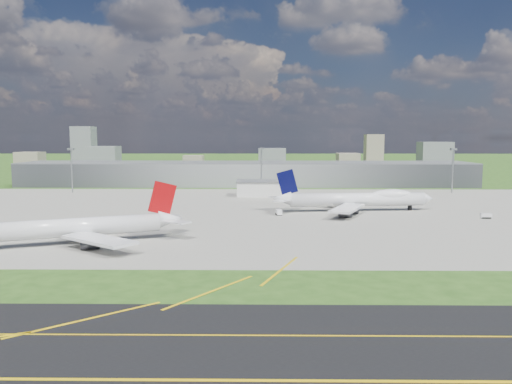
{
  "coord_description": "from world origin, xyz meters",
  "views": [
    {
      "loc": [
        10.47,
        -172.13,
        31.62
      ],
      "look_at": [
        7.9,
        36.88,
        9.0
      ],
      "focal_mm": 35.0,
      "sensor_mm": 36.0,
      "label": 1
    }
  ],
  "objects_px": {
    "tug_yellow": "(118,229)",
    "van_white_far": "(486,216)",
    "airliner_blue_quad": "(357,200)",
    "airliner_red_twin": "(76,228)",
    "van_white_near": "(279,212)"
  },
  "relations": [
    {
      "from": "tug_yellow",
      "to": "van_white_far",
      "type": "relative_size",
      "value": 1.01
    },
    {
      "from": "van_white_far",
      "to": "airliner_blue_quad",
      "type": "bearing_deg",
      "value": 162.14
    },
    {
      "from": "airliner_red_twin",
      "to": "airliner_blue_quad",
      "type": "bearing_deg",
      "value": -167.64
    },
    {
      "from": "airliner_blue_quad",
      "to": "van_white_far",
      "type": "bearing_deg",
      "value": -28.89
    },
    {
      "from": "airliner_blue_quad",
      "to": "van_white_far",
      "type": "relative_size",
      "value": 16.79
    },
    {
      "from": "van_white_far",
      "to": "van_white_near",
      "type": "bearing_deg",
      "value": 179.02
    },
    {
      "from": "tug_yellow",
      "to": "airliner_red_twin",
      "type": "bearing_deg",
      "value": -130.27
    },
    {
      "from": "van_white_near",
      "to": "tug_yellow",
      "type": "bearing_deg",
      "value": 114.78
    },
    {
      "from": "airliner_blue_quad",
      "to": "van_white_near",
      "type": "bearing_deg",
      "value": -167.99
    },
    {
      "from": "van_white_near",
      "to": "van_white_far",
      "type": "relative_size",
      "value": 1.18
    },
    {
      "from": "airliner_blue_quad",
      "to": "van_white_near",
      "type": "relative_size",
      "value": 14.25
    },
    {
      "from": "tug_yellow",
      "to": "van_white_near",
      "type": "xyz_separation_m",
      "value": [
        55.8,
        37.48,
        0.27
      ]
    },
    {
      "from": "airliner_red_twin",
      "to": "tug_yellow",
      "type": "height_order",
      "value": "airliner_red_twin"
    },
    {
      "from": "airliner_blue_quad",
      "to": "van_white_near",
      "type": "distance_m",
      "value": 36.48
    },
    {
      "from": "airliner_red_twin",
      "to": "van_white_near",
      "type": "xyz_separation_m",
      "value": [
        62.45,
        57.08,
        -3.65
      ]
    }
  ]
}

